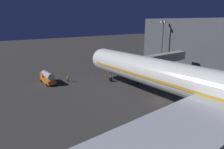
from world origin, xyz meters
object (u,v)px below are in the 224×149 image
(traffic_cone_nose_starboard, at_px, (93,77))
(fuel_tanker, at_px, (47,77))
(jet_bridge, at_px, (157,59))
(traffic_cone_nose_port, at_px, (105,75))
(apron_floodlight_mast, at_px, (162,40))
(ground_crew_under_port_wing, at_px, (68,78))
(airliner_at_gate, at_px, (222,91))

(traffic_cone_nose_starboard, bearing_deg, fuel_tanker, -16.74)
(jet_bridge, xyz_separation_m, traffic_cone_nose_port, (9.22, -11.65, -5.41))
(jet_bridge, xyz_separation_m, fuel_tanker, (25.51, -15.23, -4.04))
(jet_bridge, height_order, traffic_cone_nose_starboard, jet_bridge)
(apron_floodlight_mast, distance_m, traffic_cone_nose_port, 25.14)
(ground_crew_under_port_wing, bearing_deg, apron_floodlight_mast, 174.22)
(jet_bridge, distance_m, traffic_cone_nose_starboard, 18.72)
(traffic_cone_nose_port, bearing_deg, traffic_cone_nose_starboard, 0.00)
(airliner_at_gate, xyz_separation_m, traffic_cone_nose_port, (-2.20, -33.42, -5.31))
(traffic_cone_nose_port, bearing_deg, jet_bridge, 128.35)
(airliner_at_gate, bearing_deg, traffic_cone_nose_starboard, -86.23)
(airliner_at_gate, relative_size, fuel_tanker, 10.84)
(jet_bridge, bearing_deg, traffic_cone_nose_port, -51.65)
(airliner_at_gate, height_order, ground_crew_under_port_wing, airliner_at_gate)
(apron_floodlight_mast, bearing_deg, ground_crew_under_port_wing, -5.78)
(traffic_cone_nose_port, xyz_separation_m, traffic_cone_nose_starboard, (4.40, 0.00, 0.00))
(fuel_tanker, bearing_deg, ground_crew_under_port_wing, 152.85)
(jet_bridge, bearing_deg, airliner_at_gate, 62.32)
(jet_bridge, bearing_deg, fuel_tanker, -30.84)
(airliner_at_gate, xyz_separation_m, jet_bridge, (-11.42, -21.76, 0.10))
(ground_crew_under_port_wing, bearing_deg, fuel_tanker, -27.15)
(jet_bridge, distance_m, ground_crew_under_port_wing, 24.91)
(apron_floodlight_mast, bearing_deg, airliner_at_gate, 50.62)
(airliner_at_gate, bearing_deg, jet_bridge, -117.68)
(apron_floodlight_mast, relative_size, ground_crew_under_port_wing, 8.92)
(airliner_at_gate, height_order, jet_bridge, airliner_at_gate)
(jet_bridge, distance_m, fuel_tanker, 29.98)
(airliner_at_gate, height_order, fuel_tanker, airliner_at_gate)
(fuel_tanker, bearing_deg, apron_floodlight_mast, 171.48)
(apron_floodlight_mast, distance_m, traffic_cone_nose_starboard, 29.27)
(ground_crew_under_port_wing, relative_size, traffic_cone_nose_port, 3.27)
(apron_floodlight_mast, height_order, traffic_cone_nose_port, apron_floodlight_mast)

